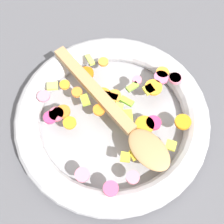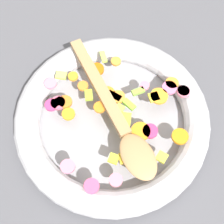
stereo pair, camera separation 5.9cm
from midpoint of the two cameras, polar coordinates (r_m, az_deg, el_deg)
name	(u,v)px [view 2 (the right image)]	position (r m, az deg, el deg)	size (l,w,h in m)	color
ground_plane	(112,123)	(0.63, 2.65, -2.28)	(4.00, 4.00, 0.00)	#4C4C51
skillet	(112,118)	(0.61, 2.73, -1.44)	(0.38, 0.38, 0.05)	gray
chopped_vegetables	(118,110)	(0.59, 4.03, 0.10)	(0.29, 0.28, 0.01)	orange
wooden_spoon	(117,119)	(0.57, 3.96, -1.56)	(0.11, 0.32, 0.01)	#A87F51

